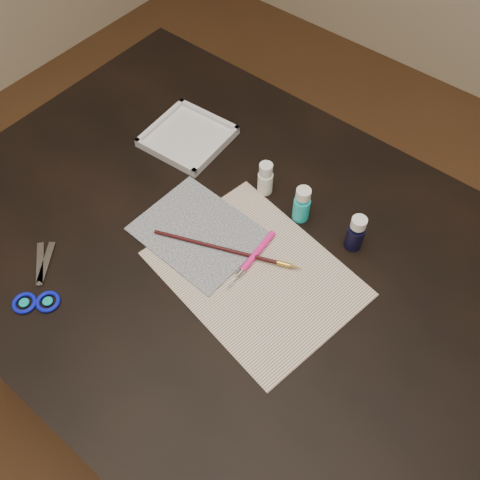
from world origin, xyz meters
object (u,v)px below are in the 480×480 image
Objects in this scene: paint_bottle_navy at (356,233)px; palette_tray at (188,136)px; paint_bottle_white at (265,178)px; paper at (255,273)px; paint_bottle_cyan at (302,204)px; canvas at (198,232)px; scissors at (37,277)px.

paint_bottle_navy reaches higher than palette_tray.
paint_bottle_navy is (0.22, -0.00, 0.00)m from paint_bottle_white.
paper is 0.17m from paint_bottle_cyan.
canvas is 0.32m from scissors.
paint_bottle_navy is (0.11, 0.17, 0.04)m from paper.
paint_bottle_white reaches higher than scissors.
paint_bottle_white is 0.23m from palette_tray.
paper is 0.41m from scissors.
canvas is at bearing -129.75° from paint_bottle_cyan.
paper is at bearing -99.34° from scissors.
palette_tray reaches higher than scissors.
palette_tray is (-0.33, 0.02, -0.03)m from paint_bottle_cyan.
paint_bottle_cyan is (0.10, -0.01, 0.00)m from paint_bottle_white.
paper is at bearing -57.36° from paint_bottle_white.
canvas is 2.82× the size of paint_bottle_cyan.
paint_bottle_cyan is at bearing -3.65° from palette_tray.
canvas is at bearing -43.29° from palette_tray.
paint_bottle_navy reaches higher than scissors.
scissors is at bearing -114.35° from paint_bottle_white.
palette_tray reaches higher than canvas.
paint_bottle_white is at bearing -74.25° from scissors.
paper is 1.58× the size of canvas.
paint_bottle_navy is at bearing -0.82° from paint_bottle_white.
paint_bottle_cyan is 0.33m from palette_tray.
paint_bottle_navy is (0.26, 0.17, 0.04)m from canvas.
paper is 4.46× the size of paint_bottle_cyan.
paper is 0.15m from canvas.
paint_bottle_cyan is 1.00× the size of paint_bottle_navy.
paper is 0.21m from paint_bottle_navy.
paint_bottle_navy is at bearing -1.73° from palette_tray.
paint_bottle_cyan and paint_bottle_navy have the same top height.
canvas is at bearing 178.75° from paper.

